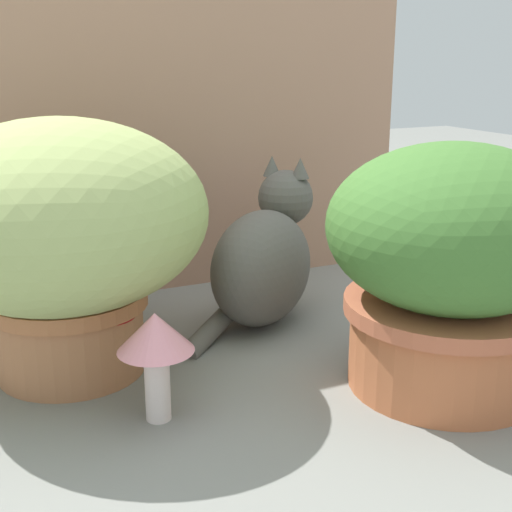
# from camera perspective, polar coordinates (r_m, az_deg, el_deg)

# --- Properties ---
(ground_plane) EXTENTS (6.00, 6.00, 0.00)m
(ground_plane) POSITION_cam_1_polar(r_m,az_deg,el_deg) (1.12, -5.60, -10.33)
(ground_plane) COLOR gray
(cardboard_backdrop) EXTENTS (1.21, 0.03, 0.84)m
(cardboard_backdrop) POSITION_cam_1_polar(r_m,az_deg,el_deg) (1.48, -9.14, 13.02)
(cardboard_backdrop) COLOR tan
(cardboard_backdrop) RESTS_ON ground
(grass_planter) EXTENTS (0.46, 0.46, 0.41)m
(grass_planter) POSITION_cam_1_polar(r_m,az_deg,el_deg) (1.12, -15.63, 2.13)
(grass_planter) COLOR #AD6F49
(grass_planter) RESTS_ON ground
(leafy_planter) EXTENTS (0.38, 0.38, 0.38)m
(leafy_planter) POSITION_cam_1_polar(r_m,az_deg,el_deg) (1.08, 15.68, -0.29)
(leafy_planter) COLOR #C36B41
(leafy_planter) RESTS_ON ground
(cat) EXTENTS (0.36, 0.30, 0.32)m
(cat) POSITION_cam_1_polar(r_m,az_deg,el_deg) (1.33, 0.75, -0.30)
(cat) COLOR #5A5852
(cat) RESTS_ON ground
(mushroom_ornament_red) EXTENTS (0.08, 0.08, 0.15)m
(mushroom_ornament_red) POSITION_cam_1_polar(r_m,az_deg,el_deg) (1.11, -12.04, -4.93)
(mushroom_ornament_red) COLOR silver
(mushroom_ornament_red) RESTS_ON ground
(mushroom_ornament_pink) EXTENTS (0.11, 0.11, 0.16)m
(mushroom_ornament_pink) POSITION_cam_1_polar(r_m,az_deg,el_deg) (0.98, -8.23, -6.94)
(mushroom_ornament_pink) COLOR silver
(mushroom_ornament_pink) RESTS_ON ground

